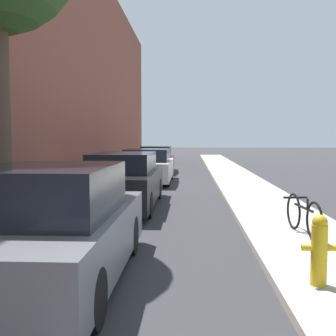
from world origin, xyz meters
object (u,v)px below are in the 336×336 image
object	(u,v)px
parked_car_white	(148,167)
fire_hydrant	(319,249)
bicycle	(303,216)
parked_car_black	(125,181)
parked_car_grey	(51,229)
parked_car_red	(157,160)

from	to	relation	value
parked_car_white	fire_hydrant	world-z (taller)	parked_car_white
fire_hydrant	bicycle	xyz separation A→B (m)	(0.49, 2.48, -0.08)
parked_car_black	parked_car_white	size ratio (longest dim) A/B	1.07
parked_car_grey	parked_car_black	size ratio (longest dim) A/B	0.87
parked_car_grey	fire_hydrant	distance (m)	3.24
parked_car_white	parked_car_red	world-z (taller)	parked_car_red
fire_hydrant	bicycle	world-z (taller)	fire_hydrant
parked_car_black	fire_hydrant	size ratio (longest dim) A/B	5.68
parked_car_red	fire_hydrant	world-z (taller)	parked_car_red
parked_car_white	fire_hydrant	xyz separation A→B (m)	(3.19, -11.70, -0.11)
parked_car_white	bicycle	world-z (taller)	parked_car_white
parked_car_white	parked_car_red	size ratio (longest dim) A/B	1.06
parked_car_white	parked_car_red	xyz separation A→B (m)	(-0.05, 4.97, 0.00)
parked_car_grey	parked_car_white	world-z (taller)	parked_car_grey
fire_hydrant	parked_car_red	bearing A→B (deg)	100.99
parked_car_grey	parked_car_black	world-z (taller)	parked_car_grey
parked_car_white	bicycle	size ratio (longest dim) A/B	2.69
parked_car_white	bicycle	xyz separation A→B (m)	(3.68, -9.23, -0.19)
parked_car_white	fire_hydrant	bearing A→B (deg)	-74.76
parked_car_red	parked_car_black	bearing A→B (deg)	-89.76
bicycle	parked_car_grey	bearing A→B (deg)	-154.63
parked_car_black	parked_car_red	distance (m)	10.84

